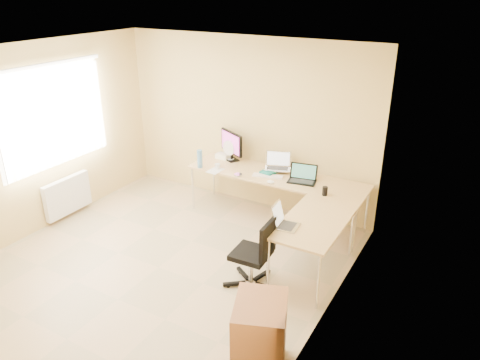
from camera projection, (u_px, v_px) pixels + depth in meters
The scene contains 25 objects.
floor at pixel (159, 267), 5.70m from camera, with size 4.50×4.50×0.00m, color tan.
ceiling at pixel (140, 55), 4.65m from camera, with size 4.50×4.50×0.00m, color white.
wall_back at pixel (246, 123), 6.96m from camera, with size 4.50×4.50×0.00m, color tan.
wall_left at pixel (30, 142), 6.13m from camera, with size 4.50×4.50×0.00m, color tan.
wall_right at pixel (326, 215), 4.22m from camera, with size 4.50×4.50×0.00m, color tan.
desk_main at pixel (276, 198), 6.69m from camera, with size 2.65×0.70×0.73m, color tan.
desk_return at pixel (313, 247), 5.45m from camera, with size 0.70×1.30×0.73m, color tan.
monitor at pixel (232, 146), 7.00m from camera, with size 0.54×0.17×0.47m, color black.
book_stack at pixel (269, 172), 6.61m from camera, with size 0.19×0.26×0.04m, color #116660.
laptop_center at pixel (278, 161), 6.60m from camera, with size 0.38×0.29×0.24m, color silver.
laptop_black at pixel (302, 174), 6.27m from camera, with size 0.38×0.28×0.24m, color black.
keyboard at pixel (268, 176), 6.49m from camera, with size 0.43×0.12×0.02m, color silver.
mouse at pixel (271, 182), 6.27m from camera, with size 0.11×0.07×0.04m, color white.
mug at pixel (218, 166), 6.74m from camera, with size 0.09×0.09×0.08m, color white.
cd_stack at pixel (238, 175), 6.51m from camera, with size 0.11×0.11×0.03m, color silver.
water_bottle at pixel (200, 159), 6.77m from camera, with size 0.08×0.08×0.27m, color teal.
papers at pixel (215, 171), 6.70m from camera, with size 0.18×0.26×0.01m, color silver.
white_box at pixel (223, 156), 7.16m from camera, with size 0.21×0.15×0.08m, color white.
desk_fan at pixel (231, 151), 7.05m from camera, with size 0.23×0.23×0.30m, color silver.
black_cup at pixel (325, 191), 5.90m from camera, with size 0.07×0.07×0.12m, color black.
laptop_return at pixel (286, 218), 5.13m from camera, with size 0.26×0.33×0.22m, color silver.
office_chair at pixel (251, 248), 5.17m from camera, with size 0.53×0.53×0.89m, color black.
cabinet at pixel (260, 338), 4.06m from camera, with size 0.45×0.56×0.77m, color olive.
radiator at pixel (68, 196), 6.80m from camera, with size 0.09×0.80×0.55m, color white.
window at pixel (53, 118), 6.33m from camera, with size 0.10×1.80×1.40m, color white.
Camera 1 is at (3.26, -3.64, 3.29)m, focal length 33.99 mm.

